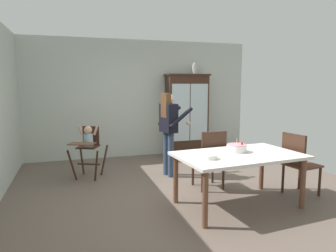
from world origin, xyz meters
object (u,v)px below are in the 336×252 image
object	(u,v)px
birthday_cake	(237,148)
dining_chair_right_end	(298,160)
china_cabinet	(187,115)
dining_chair_far_side	(211,156)
ceramic_vase	(195,69)
adult_person	(169,124)
high_chair_with_toddler	(88,142)
dining_table	(239,160)
serving_bowl	(210,157)

from	to	relation	value
birthday_cake	dining_chair_right_end	distance (m)	1.05
china_cabinet	dining_chair_far_side	distance (m)	2.56
ceramic_vase	adult_person	bearing A→B (deg)	-126.20
china_cabinet	dining_chair_right_end	bearing A→B (deg)	-78.98
ceramic_vase	birthday_cake	bearing A→B (deg)	-101.27
adult_person	ceramic_vase	bearing A→B (deg)	-48.89
adult_person	birthday_cake	size ratio (longest dim) A/B	5.47
high_chair_with_toddler	dining_table	distance (m)	2.75
ceramic_vase	dining_chair_right_end	xyz separation A→B (m)	(0.41, -3.12, -1.49)
serving_bowl	dining_chair_right_end	size ratio (longest dim) A/B	0.19
ceramic_vase	high_chair_with_toddler	world-z (taller)	ceramic_vase
ceramic_vase	adult_person	distance (m)	2.21
high_chair_with_toddler	birthday_cake	world-z (taller)	high_chair_with_toddler
china_cabinet	high_chair_with_toddler	distance (m)	2.68
dining_chair_far_side	adult_person	bearing A→B (deg)	-67.50
china_cabinet	dining_chair_far_side	xyz separation A→B (m)	(-0.53, -2.47, -0.41)
dining_chair_right_end	dining_table	bearing A→B (deg)	85.50
china_cabinet	adult_person	bearing A→B (deg)	-121.27
china_cabinet	high_chair_with_toddler	size ratio (longest dim) A/B	2.03
adult_person	china_cabinet	bearing A→B (deg)	-43.96
high_chair_with_toddler	dining_chair_right_end	size ratio (longest dim) A/B	0.99
birthday_cake	serving_bowl	distance (m)	0.60
adult_person	birthday_cake	xyz separation A→B (m)	(0.52, -1.52, -0.17)
dining_chair_far_side	birthday_cake	bearing A→B (deg)	98.73
ceramic_vase	high_chair_with_toddler	size ratio (longest dim) A/B	0.28
dining_chair_far_side	ceramic_vase	bearing A→B (deg)	-107.93
ceramic_vase	china_cabinet	bearing A→B (deg)	-178.93
ceramic_vase	dining_table	distance (m)	3.55
ceramic_vase	dining_chair_far_side	distance (m)	2.98
adult_person	dining_chair_right_end	bearing A→B (deg)	-148.01
china_cabinet	ceramic_vase	world-z (taller)	ceramic_vase
high_chair_with_toddler	dining_chair_far_side	size ratio (longest dim) A/B	0.99
high_chair_with_toddler	serving_bowl	xyz separation A→B (m)	(1.41, -2.12, 0.11)
china_cabinet	birthday_cake	distance (m)	3.11
adult_person	dining_chair_far_side	xyz separation A→B (m)	(0.41, -0.92, -0.41)
ceramic_vase	adult_person	world-z (taller)	ceramic_vase
birthday_cake	dining_chair_far_side	distance (m)	0.66
high_chair_with_toddler	dining_chair_right_end	distance (m)	3.52
dining_chair_far_side	china_cabinet	bearing A→B (deg)	-103.69
china_cabinet	dining_chair_right_end	world-z (taller)	china_cabinet
dining_table	dining_chair_far_side	size ratio (longest dim) A/B	1.86
dining_table	china_cabinet	bearing A→B (deg)	81.89
high_chair_with_toddler	dining_chair_right_end	world-z (taller)	dining_chair_right_end
high_chair_with_toddler	birthday_cake	size ratio (longest dim) A/B	3.39
high_chair_with_toddler	adult_person	distance (m)	1.49
ceramic_vase	dining_chair_right_end	distance (m)	3.48
ceramic_vase	dining_chair_right_end	size ratio (longest dim) A/B	0.28
dining_table	serving_bowl	distance (m)	0.53
ceramic_vase	dining_chair_far_side	bearing A→B (deg)	-106.28
high_chair_with_toddler	dining_chair_far_side	xyz separation A→B (m)	(1.84, -1.25, -0.10)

